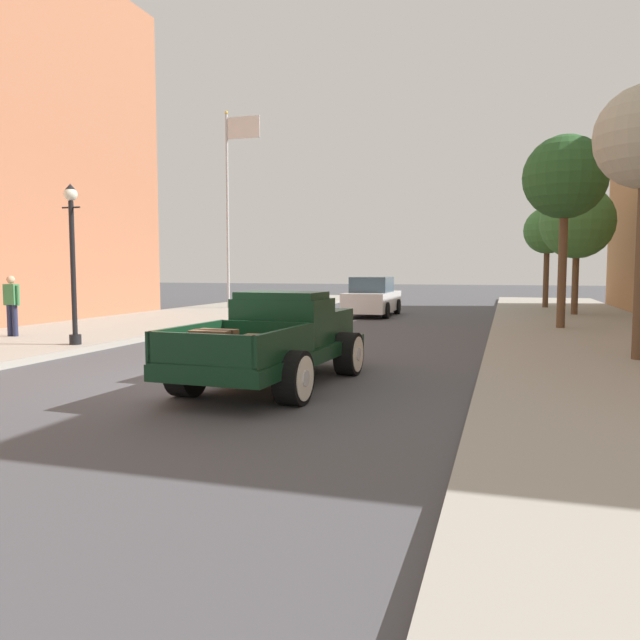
{
  "coord_description": "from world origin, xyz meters",
  "views": [
    {
      "loc": [
        4.93,
        -9.74,
        1.97
      ],
      "look_at": [
        1.52,
        1.43,
        1.0
      ],
      "focal_mm": 34.33,
      "sensor_mm": 36.0,
      "label": 1
    }
  ],
  "objects_px": {
    "flagpole": "(232,188)",
    "street_tree_farthest": "(547,231)",
    "street_lamp_near": "(72,252)",
    "car_background_white": "(372,298)",
    "street_tree_third": "(577,222)",
    "pedestrian_sidewalk_left": "(12,302)",
    "street_tree_second": "(565,178)",
    "hotrod_truck_dark_green": "(281,339)"
  },
  "relations": [
    {
      "from": "street_lamp_near",
      "to": "street_tree_farthest",
      "type": "distance_m",
      "value": 22.21
    },
    {
      "from": "street_tree_third",
      "to": "street_tree_farthest",
      "type": "height_order",
      "value": "street_tree_third"
    },
    {
      "from": "street_lamp_near",
      "to": "street_tree_second",
      "type": "relative_size",
      "value": 0.65
    },
    {
      "from": "pedestrian_sidewalk_left",
      "to": "street_lamp_near",
      "type": "relative_size",
      "value": 0.43
    },
    {
      "from": "street_lamp_near",
      "to": "street_tree_farthest",
      "type": "height_order",
      "value": "street_tree_farthest"
    },
    {
      "from": "street_tree_second",
      "to": "street_tree_farthest",
      "type": "xyz_separation_m",
      "value": [
        0.15,
        10.75,
        -0.99
      ]
    },
    {
      "from": "car_background_white",
      "to": "pedestrian_sidewalk_left",
      "type": "relative_size",
      "value": 2.61
    },
    {
      "from": "pedestrian_sidewalk_left",
      "to": "street_tree_farthest",
      "type": "relative_size",
      "value": 0.35
    },
    {
      "from": "car_background_white",
      "to": "flagpole",
      "type": "distance_m",
      "value": 8.7
    },
    {
      "from": "pedestrian_sidewalk_left",
      "to": "street_tree_third",
      "type": "bearing_deg",
      "value": 40.46
    },
    {
      "from": "car_background_white",
      "to": "street_tree_third",
      "type": "height_order",
      "value": "street_tree_third"
    },
    {
      "from": "street_lamp_near",
      "to": "street_tree_third",
      "type": "xyz_separation_m",
      "value": [
        12.63,
        14.26,
        1.46
      ]
    },
    {
      "from": "street_lamp_near",
      "to": "flagpole",
      "type": "distance_m",
      "value": 14.79
    },
    {
      "from": "street_tree_farthest",
      "to": "car_background_white",
      "type": "bearing_deg",
      "value": -141.13
    },
    {
      "from": "hotrod_truck_dark_green",
      "to": "car_background_white",
      "type": "bearing_deg",
      "value": 96.17
    },
    {
      "from": "car_background_white",
      "to": "street_tree_farthest",
      "type": "bearing_deg",
      "value": 38.87
    },
    {
      "from": "street_tree_second",
      "to": "street_tree_farthest",
      "type": "height_order",
      "value": "street_tree_second"
    },
    {
      "from": "hotrod_truck_dark_green",
      "to": "street_tree_second",
      "type": "height_order",
      "value": "street_tree_second"
    },
    {
      "from": "pedestrian_sidewalk_left",
      "to": "street_tree_second",
      "type": "bearing_deg",
      "value": 25.72
    },
    {
      "from": "hotrod_truck_dark_green",
      "to": "street_lamp_near",
      "type": "bearing_deg",
      "value": 158.59
    },
    {
      "from": "pedestrian_sidewalk_left",
      "to": "hotrod_truck_dark_green",
      "type": "bearing_deg",
      "value": -20.97
    },
    {
      "from": "hotrod_truck_dark_green",
      "to": "pedestrian_sidewalk_left",
      "type": "bearing_deg",
      "value": 159.03
    },
    {
      "from": "street_lamp_near",
      "to": "flagpole",
      "type": "relative_size",
      "value": 0.42
    },
    {
      "from": "street_lamp_near",
      "to": "street_tree_third",
      "type": "bearing_deg",
      "value": 48.47
    },
    {
      "from": "car_background_white",
      "to": "hotrod_truck_dark_green",
      "type": "bearing_deg",
      "value": -83.83
    },
    {
      "from": "street_lamp_near",
      "to": "flagpole",
      "type": "height_order",
      "value": "flagpole"
    },
    {
      "from": "flagpole",
      "to": "street_tree_farthest",
      "type": "xyz_separation_m",
      "value": [
        14.22,
        4.59,
        -2.0
      ]
    },
    {
      "from": "street_tree_third",
      "to": "street_tree_farthest",
      "type": "bearing_deg",
      "value": 100.66
    },
    {
      "from": "hotrod_truck_dark_green",
      "to": "flagpole",
      "type": "height_order",
      "value": "flagpole"
    },
    {
      "from": "hotrod_truck_dark_green",
      "to": "pedestrian_sidewalk_left",
      "type": "distance_m",
      "value": 9.76
    },
    {
      "from": "hotrod_truck_dark_green",
      "to": "street_tree_third",
      "type": "relative_size",
      "value": 0.97
    },
    {
      "from": "flagpole",
      "to": "street_tree_second",
      "type": "distance_m",
      "value": 15.39
    },
    {
      "from": "hotrod_truck_dark_green",
      "to": "street_tree_second",
      "type": "distance_m",
      "value": 12.44
    },
    {
      "from": "flagpole",
      "to": "hotrod_truck_dark_green",
      "type": "bearing_deg",
      "value": -62.43
    },
    {
      "from": "hotrod_truck_dark_green",
      "to": "street_tree_second",
      "type": "bearing_deg",
      "value": 62.78
    },
    {
      "from": "flagpole",
      "to": "street_tree_farthest",
      "type": "bearing_deg",
      "value": 17.89
    },
    {
      "from": "car_background_white",
      "to": "street_lamp_near",
      "type": "bearing_deg",
      "value": -109.42
    },
    {
      "from": "pedestrian_sidewalk_left",
      "to": "flagpole",
      "type": "height_order",
      "value": "flagpole"
    },
    {
      "from": "street_lamp_near",
      "to": "flagpole",
      "type": "bearing_deg",
      "value": 99.77
    },
    {
      "from": "street_tree_second",
      "to": "street_tree_third",
      "type": "height_order",
      "value": "street_tree_second"
    },
    {
      "from": "car_background_white",
      "to": "street_lamp_near",
      "type": "xyz_separation_m",
      "value": [
        -4.57,
        -12.97,
        1.62
      ]
    },
    {
      "from": "street_tree_third",
      "to": "street_tree_farthest",
      "type": "distance_m",
      "value": 4.6
    }
  ]
}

